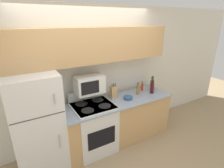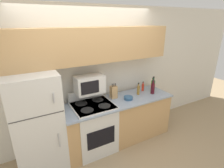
% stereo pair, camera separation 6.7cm
% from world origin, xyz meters
% --- Properties ---
extents(ground_plane, '(12.00, 12.00, 0.00)m').
position_xyz_m(ground_plane, '(0.00, 0.00, 0.00)').
color(ground_plane, tan).
extents(wall_back, '(8.00, 0.05, 2.55)m').
position_xyz_m(wall_back, '(0.00, 0.72, 1.27)').
color(wall_back, silver).
rests_on(wall_back, ground_plane).
extents(lower_cabinets, '(2.14, 0.67, 0.88)m').
position_xyz_m(lower_cabinets, '(0.35, 0.32, 0.44)').
color(lower_cabinets, tan).
rests_on(lower_cabinets, ground_plane).
extents(refrigerator, '(0.70, 0.71, 1.60)m').
position_xyz_m(refrigerator, '(-1.07, 0.34, 0.80)').
color(refrigerator, silver).
rests_on(refrigerator, ground_plane).
extents(upper_cabinets, '(2.84, 0.36, 0.58)m').
position_xyz_m(upper_cabinets, '(0.00, 0.52, 1.89)').
color(upper_cabinets, tan).
rests_on(upper_cabinets, refrigerator).
extents(stove, '(0.70, 0.65, 1.07)m').
position_xyz_m(stove, '(-0.17, 0.31, 0.47)').
color(stove, silver).
rests_on(stove, ground_plane).
extents(microwave, '(0.50, 0.31, 0.31)m').
position_xyz_m(microwave, '(-0.15, 0.46, 1.23)').
color(microwave, silver).
rests_on(microwave, stove).
extents(knife_block, '(0.12, 0.11, 0.30)m').
position_xyz_m(knife_block, '(0.32, 0.43, 1.00)').
color(knife_block, tan).
rests_on(knife_block, lower_cabinets).
extents(bowl, '(0.18, 0.18, 0.06)m').
position_xyz_m(bowl, '(0.52, 0.24, 0.91)').
color(bowl, '#335B84').
rests_on(bowl, lower_cabinets).
extents(bottle_cooking_spray, '(0.06, 0.06, 0.22)m').
position_xyz_m(bottle_cooking_spray, '(1.34, 0.50, 0.97)').
color(bottle_cooking_spray, gold).
rests_on(bottle_cooking_spray, lower_cabinets).
extents(bottle_hot_sauce, '(0.05, 0.05, 0.20)m').
position_xyz_m(bottle_hot_sauce, '(1.04, 0.45, 0.96)').
color(bottle_hot_sauce, red).
rests_on(bottle_hot_sauce, lower_cabinets).
extents(bottle_wine_red, '(0.08, 0.08, 0.30)m').
position_xyz_m(bottle_wine_red, '(1.11, 0.23, 1.00)').
color(bottle_wine_red, '#470F19').
rests_on(bottle_wine_red, lower_cabinets).
extents(bottle_vinegar, '(0.06, 0.06, 0.24)m').
position_xyz_m(bottle_vinegar, '(0.83, 0.34, 0.98)').
color(bottle_vinegar, olive).
rests_on(bottle_vinegar, lower_cabinets).
extents(bottle_wine_green, '(0.08, 0.08, 0.30)m').
position_xyz_m(bottle_wine_green, '(1.24, 0.37, 1.00)').
color(bottle_wine_green, '#194C23').
rests_on(bottle_wine_green, lower_cabinets).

